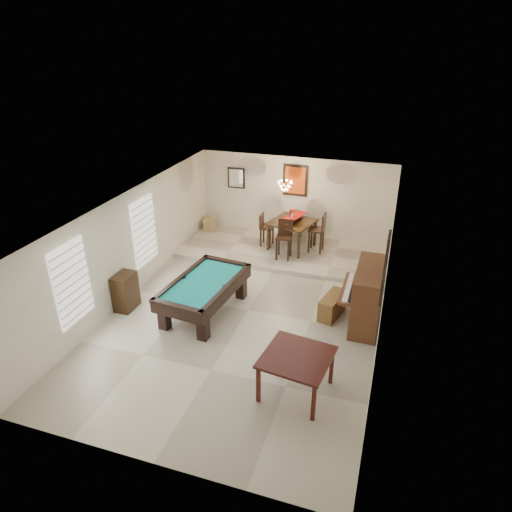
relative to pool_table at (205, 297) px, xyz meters
The scene contains 26 objects.
ground_plane 1.09m from the pool_table, 21.34° to the left, with size 6.00×9.00×0.02m, color beige.
wall_back 5.04m from the pool_table, 79.06° to the left, with size 6.00×0.04×2.60m, color silver.
wall_front 4.33m from the pool_table, 77.17° to the right, with size 6.00×0.04×2.60m, color silver.
wall_left 2.28m from the pool_table, 169.88° to the left, with size 0.04×9.00×2.60m, color silver.
wall_right 4.06m from the pool_table, ahead, with size 0.04×9.00×2.60m, color silver.
ceiling 2.43m from the pool_table, 21.34° to the left, with size 6.00×9.00×0.04m, color white.
dining_step 3.75m from the pool_table, 75.42° to the left, with size 6.00×2.50×0.12m, color beige.
window_left_front 2.91m from the pool_table, 137.92° to the right, with size 0.06×1.00×1.70m, color white.
window_left_rear 2.46m from the pool_table, 154.51° to the left, with size 0.06×1.00×1.70m, color white.
pool_table is the anchor object (origin of this frame).
square_table 3.28m from the pool_table, 36.35° to the right, with size 1.17×1.17×0.81m, color #33110C, non-canonical shape.
upright_piano 3.54m from the pool_table, 11.65° to the left, with size 0.92×1.65×1.38m, color brown, non-canonical shape.
piano_bench 2.96m from the pool_table, 15.46° to the left, with size 0.36×0.92×0.51m, color brown.
apothecary_chest 1.89m from the pool_table, 167.30° to the right, with size 0.40×0.60×0.89m, color black.
dining_table 4.00m from the pool_table, 73.64° to the left, with size 1.18×1.18×0.97m, color black, non-canonical shape.
flower_vase 4.08m from the pool_table, 73.64° to the left, with size 0.16×0.16×0.27m, color #A11A0D, non-canonical shape.
dining_chair_south 3.28m from the pool_table, 70.67° to the left, with size 0.42×0.42×1.12m, color black, non-canonical shape.
dining_chair_north 4.67m from the pool_table, 76.62° to the left, with size 0.36×0.36×0.98m, color black, non-canonical shape.
dining_chair_west 3.81m from the pool_table, 84.40° to the left, with size 0.37×0.37×0.99m, color black, non-canonical shape.
dining_chair_east 4.27m from the pool_table, 64.11° to the left, with size 0.43×0.43×1.17m, color black, non-canonical shape.
corner_bench 4.73m from the pool_table, 111.73° to the left, with size 0.36×0.44×0.40m, color #9D8855.
chandelier 4.11m from the pool_table, 75.23° to the left, with size 0.44×0.44×0.60m, color #FFE5B2, non-canonical shape.
back_painting 5.14m from the pool_table, 78.97° to the left, with size 0.75×0.06×0.95m, color #D84C14.
back_mirror 5.12m from the pool_table, 101.24° to the left, with size 0.55×0.06×0.65m, color white.
right_picture_upper 4.23m from the pool_table, ahead, with size 0.06×0.55×0.65m, color slate.
right_picture_lower 4.16m from the pool_table, ahead, with size 0.06×0.45×0.55m, color gray.
Camera 1 is at (2.98, -8.63, 5.91)m, focal length 32.00 mm.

